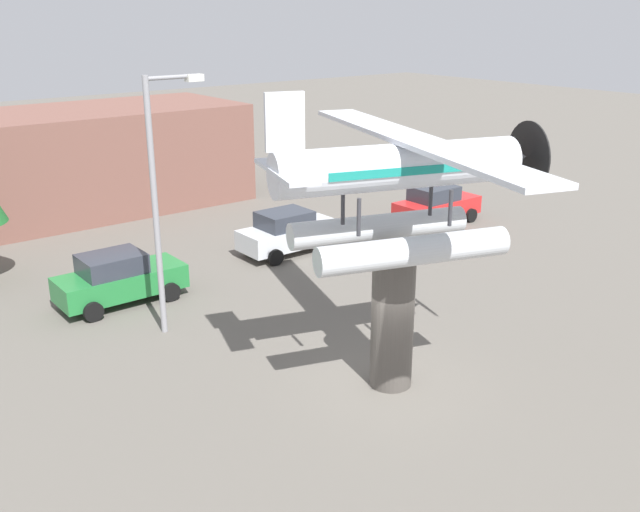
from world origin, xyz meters
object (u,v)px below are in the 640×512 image
Objects in this scene: floatplane_monument at (402,186)px; car_far_silver at (289,232)px; streetlight_primary at (160,189)px; display_pedestal at (392,320)px; car_distant_red at (436,205)px; car_mid_green at (119,278)px; storefront_building at (82,160)px.

car_far_silver is (4.06, 10.40, -4.46)m from floatplane_monument.
display_pedestal is at bearing -65.59° from streetlight_primary.
car_distant_red is at bearing 57.44° from floatplane_monument.
floatplane_monument is at bearing -64.85° from streetlight_primary.
car_far_silver is 7.85m from car_distant_red.
floatplane_monument is at bearing -70.31° from car_mid_green.
display_pedestal reaches higher than car_distant_red.
storefront_building reaches higher than car_mid_green.
car_mid_green is 0.27× the size of storefront_building.
car_distant_red is (15.33, 0.00, 0.00)m from car_mid_green.
car_mid_green is (-3.46, 9.66, -4.46)m from floatplane_monument.
car_mid_green is at bearing 128.02° from floatplane_monument.
car_far_silver is 1.00× the size of car_distant_red.
floatplane_monument reaches higher than car_mid_green.
floatplane_monument is 15.95m from car_distant_red.
floatplane_monument reaches higher than car_far_silver.
car_distant_red is at bearing -46.50° from storefront_building.
display_pedestal is 10.22m from car_mid_green.
floatplane_monument reaches higher than display_pedestal.
display_pedestal reaches higher than car_far_silver.
floatplane_monument is 2.43× the size of car_far_silver.
floatplane_monument is at bearing -18.32° from display_pedestal.
streetlight_primary is (0.32, -2.98, 3.58)m from car_mid_green.
display_pedestal is 7.74m from streetlight_primary.
floatplane_monument is 7.42m from streetlight_primary.
car_far_silver is at bearing 27.40° from streetlight_primary.
storefront_building is (3.59, 12.38, 1.55)m from car_mid_green.
floatplane_monument reaches higher than streetlight_primary.
streetlight_primary is at bearing -168.75° from car_distant_red.
floatplane_monument is 2.43× the size of car_mid_green.
car_distant_red is at bearing 0.01° from car_mid_green.
car_mid_green is at bearing -106.15° from storefront_building.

